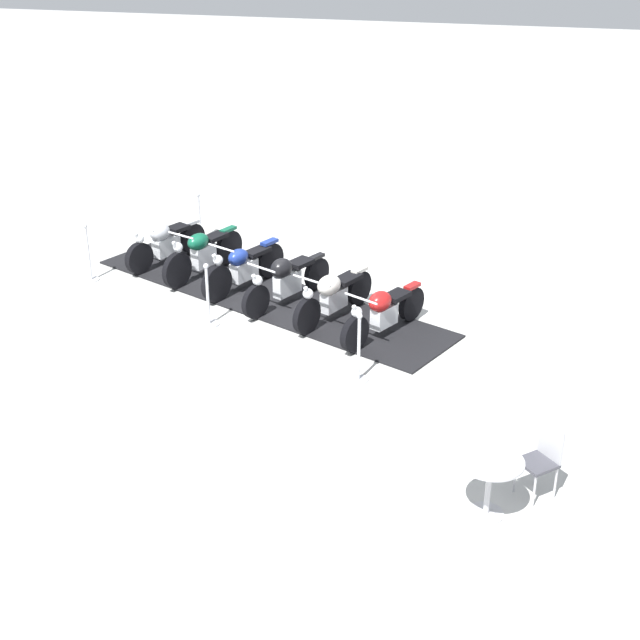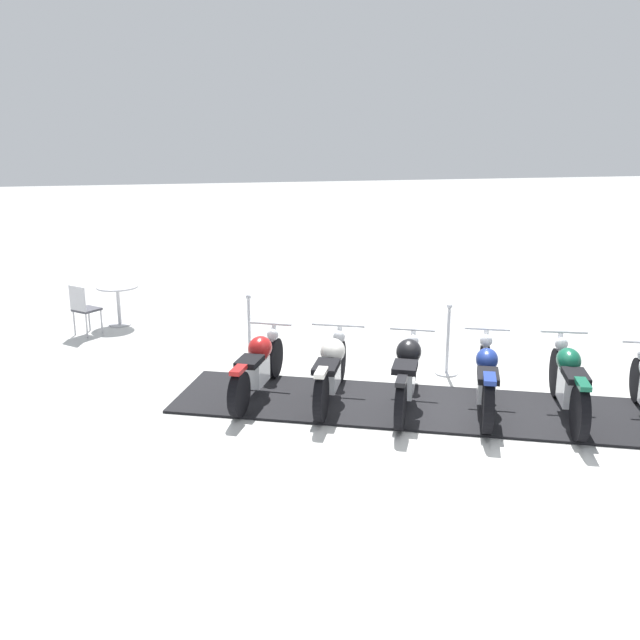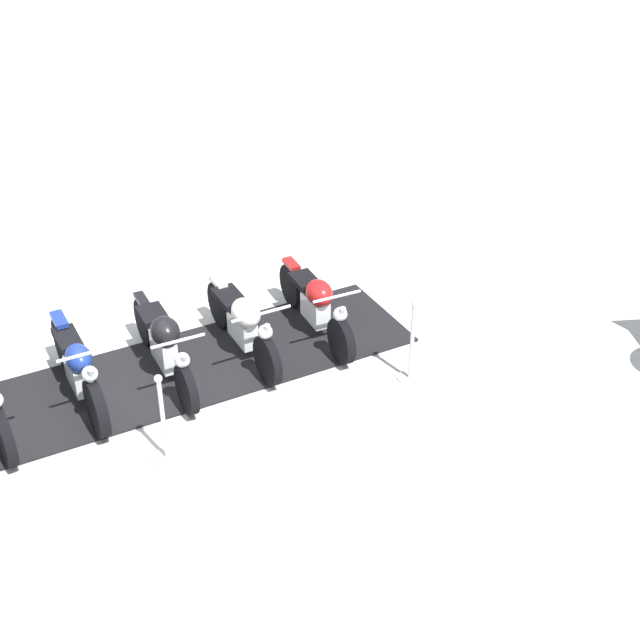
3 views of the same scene
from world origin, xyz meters
TOP-DOWN VIEW (x-y plane):
  - ground_plane at (0.00, 0.00)m, footprint 80.00×80.00m
  - display_platform at (0.00, 0.00)m, footprint 4.41×7.48m
  - motorcycle_navy at (-0.18, -0.49)m, footprint 2.00×0.99m
  - motorcycle_black at (0.24, 0.46)m, footprint 2.09×1.09m
  - motorcycle_cream at (0.65, 1.43)m, footprint 1.99×1.06m
  - motorcycle_maroon at (1.05, 2.39)m, footprint 1.98×1.10m
  - stanchion_right_mid at (1.36, -0.58)m, footprint 0.35×0.35m
  - stanchion_right_rear at (2.59, 2.33)m, footprint 0.31×0.31m

SIDE VIEW (x-z plane):
  - ground_plane at x=0.00m, z-range 0.00..0.00m
  - display_platform at x=0.00m, z-range 0.00..0.03m
  - stanchion_right_mid at x=1.36m, z-range -0.22..0.91m
  - stanchion_right_rear at x=2.59m, z-range -0.18..0.95m
  - motorcycle_maroon at x=1.05m, z-range 0.03..0.92m
  - motorcycle_navy at x=-0.18m, z-range -0.02..0.97m
  - motorcycle_cream at x=0.65m, z-range 0.03..0.95m
  - motorcycle_black at x=0.24m, z-range 0.06..0.96m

